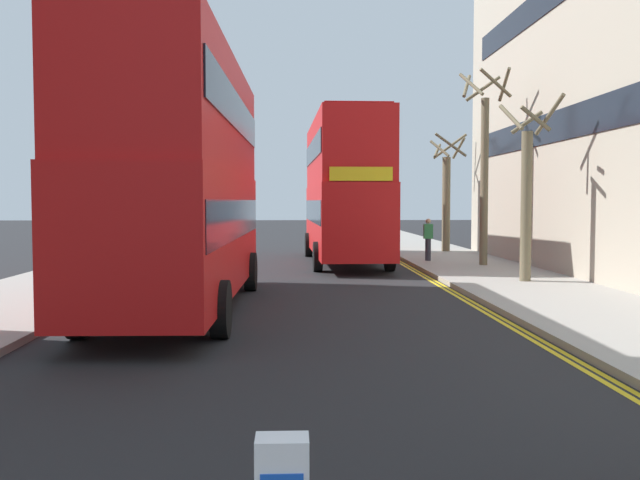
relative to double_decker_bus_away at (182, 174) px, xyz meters
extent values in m
cube|color=#9E9991|center=(8.90, 0.63, -2.96)|extent=(4.00, 80.00, 0.14)
cube|color=#9E9991|center=(-4.10, 0.63, -2.96)|extent=(4.00, 80.00, 0.14)
cube|color=yellow|center=(6.80, -1.37, -3.03)|extent=(0.10, 56.00, 0.01)
cube|color=yellow|center=(6.64, -1.37, -3.03)|extent=(0.10, 56.00, 0.01)
cube|color=red|center=(0.00, 0.00, -1.29)|extent=(2.71, 10.85, 2.60)
cube|color=red|center=(0.00, 0.00, 1.26)|extent=(2.65, 10.63, 2.50)
cube|color=black|center=(0.00, 0.00, -0.99)|extent=(2.73, 10.41, 0.84)
cube|color=black|center=(0.00, 0.00, 1.36)|extent=(2.71, 10.20, 0.80)
cube|color=yellow|center=(0.10, 5.38, 0.26)|extent=(2.00, 0.10, 0.44)
cube|color=maroon|center=(0.00, 0.00, 2.56)|extent=(2.44, 9.76, 0.10)
cylinder|color=black|center=(-1.19, 3.37, -2.51)|extent=(0.32, 1.05, 1.04)
cylinder|color=black|center=(1.31, 3.32, -2.51)|extent=(0.32, 1.05, 1.04)
cylinder|color=black|center=(-1.31, -3.32, -2.51)|extent=(0.32, 1.05, 1.04)
cylinder|color=black|center=(1.19, -3.37, -2.51)|extent=(0.32, 1.05, 1.04)
cube|color=red|center=(4.48, 11.82, -1.29)|extent=(2.77, 10.86, 2.60)
cube|color=red|center=(4.48, 11.82, 1.26)|extent=(2.71, 10.64, 2.50)
cube|color=black|center=(4.48, 11.82, -0.99)|extent=(2.79, 10.43, 0.84)
cube|color=black|center=(4.48, 11.82, 1.36)|extent=(2.77, 10.21, 0.80)
cube|color=yellow|center=(4.62, 6.44, 0.26)|extent=(2.00, 0.11, 0.44)
cube|color=maroon|center=(4.48, 11.82, 2.56)|extent=(2.49, 9.77, 0.10)
cylinder|color=black|center=(5.82, 8.50, -2.51)|extent=(0.33, 1.05, 1.04)
cylinder|color=black|center=(3.32, 8.44, -2.51)|extent=(0.33, 1.05, 1.04)
cylinder|color=black|center=(5.65, 15.20, -2.51)|extent=(0.33, 1.05, 1.04)
cylinder|color=black|center=(3.15, 15.13, -2.51)|extent=(0.33, 1.05, 1.04)
cylinder|color=#2D2D38|center=(7.67, 11.16, -2.46)|extent=(0.22, 0.22, 0.85)
cube|color=#338C4C|center=(7.67, 11.16, -1.76)|extent=(0.34, 0.22, 0.56)
sphere|color=tan|center=(7.67, 11.16, -1.37)|extent=(0.20, 0.20, 0.20)
cylinder|color=#6B6047|center=(9.14, 4.16, -0.75)|extent=(0.32, 0.32, 4.28)
cylinder|color=#6B6047|center=(9.82, 4.30, 1.87)|extent=(0.41, 1.44, 1.06)
cylinder|color=#6B6047|center=(9.25, 4.57, 1.68)|extent=(0.91, 0.36, 0.69)
cylinder|color=#6B6047|center=(8.62, 4.01, 1.77)|extent=(0.43, 1.13, 0.85)
cylinder|color=#6B6047|center=(9.22, 3.72, 1.70)|extent=(0.96, 0.29, 0.72)
cylinder|color=#6B6047|center=(9.48, 16.32, -0.74)|extent=(0.37, 0.37, 4.30)
cylinder|color=#6B6047|center=(10.06, 16.43, 1.82)|extent=(0.36, 1.23, 0.91)
cylinder|color=#6B6047|center=(9.78, 17.03, 1.95)|extent=(1.50, 0.73, 1.16)
cylinder|color=#6B6047|center=(9.09, 16.52, 1.71)|extent=(0.53, 0.87, 0.69)
cylinder|color=#6B6047|center=(9.08, 15.99, 1.77)|extent=(0.79, 0.91, 0.81)
cylinder|color=#6B6047|center=(9.51, 15.61, 1.91)|extent=(1.47, 0.18, 1.08)
cylinder|color=#6B6047|center=(9.31, 9.27, 0.09)|extent=(0.28, 0.28, 5.95)
cylinder|color=#6B6047|center=(9.98, 9.24, 3.53)|extent=(0.19, 1.39, 1.02)
cylinder|color=#6B6047|center=(9.38, 9.87, 3.48)|extent=(1.26, 0.27, 0.93)
cylinder|color=#6B6047|center=(8.70, 9.52, 3.52)|extent=(0.62, 1.31, 1.00)
cylinder|color=#6B6047|center=(8.73, 9.01, 3.50)|extent=(0.65, 1.24, 0.97)
cylinder|color=#6B6047|center=(9.50, 8.68, 3.50)|extent=(1.28, 0.52, 0.96)
cube|color=black|center=(10.88, 3.30, 1.80)|extent=(0.04, 24.64, 1.00)
camera|label=1|loc=(2.46, -15.88, -0.60)|focal=39.80mm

